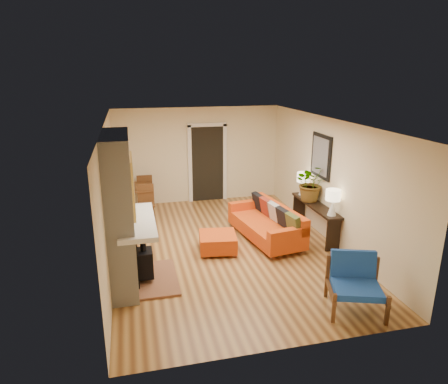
{
  "coord_description": "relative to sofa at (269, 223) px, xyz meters",
  "views": [
    {
      "loc": [
        -1.82,
        -7.39,
        3.54
      ],
      "look_at": [
        0.0,
        0.2,
        1.15
      ],
      "focal_mm": 32.0,
      "sensor_mm": 36.0,
      "label": 1
    }
  ],
  "objects": [
    {
      "name": "ottoman",
      "position": [
        -1.22,
        -0.37,
        -0.14
      ],
      "size": [
        0.82,
        0.82,
        0.37
      ],
      "color": "silver",
      "rests_on": "ground"
    },
    {
      "name": "room_shell",
      "position": [
        -0.41,
        2.39,
        0.88
      ],
      "size": [
        6.5,
        6.5,
        6.5
      ],
      "color": "tan",
      "rests_on": "ground"
    },
    {
      "name": "sofa",
      "position": [
        0.0,
        0.0,
        0.0
      ],
      "size": [
        1.19,
        2.17,
        0.81
      ],
      "color": "silver",
      "rests_on": "ground"
    },
    {
      "name": "blue_chair",
      "position": [
        0.41,
        -2.78,
        0.1
      ],
      "size": [
        1.02,
        1.01,
        0.85
      ],
      "color": "brown",
      "rests_on": "ground"
    },
    {
      "name": "fireplace",
      "position": [
        -3.01,
        -1.24,
        0.89
      ],
      "size": [
        1.09,
        1.68,
        2.6
      ],
      "color": "white",
      "rests_on": "ground"
    },
    {
      "name": "lamp_far",
      "position": [
        1.06,
        0.66,
        0.71
      ],
      "size": [
        0.3,
        0.3,
        0.54
      ],
      "color": "white",
      "rests_on": "console_table"
    },
    {
      "name": "houseplant",
      "position": [
        1.05,
        0.21,
        0.79
      ],
      "size": [
        0.77,
        0.67,
        0.84
      ],
      "primitive_type": "imported",
      "rotation": [
        0.0,
        0.0,
        -0.01
      ],
      "color": "#1E5919",
      "rests_on": "console_table"
    },
    {
      "name": "lamp_near",
      "position": [
        1.06,
        -0.76,
        0.71
      ],
      "size": [
        0.3,
        0.3,
        0.54
      ],
      "color": "white",
      "rests_on": "console_table"
    },
    {
      "name": "console_table",
      "position": [
        1.06,
        -0.05,
        0.22
      ],
      "size": [
        0.34,
        1.85,
        0.72
      ],
      "color": "black",
      "rests_on": "ground"
    },
    {
      "name": "dining_table",
      "position": [
        -2.59,
        2.29,
        0.23
      ],
      "size": [
        0.71,
        1.66,
        0.89
      ],
      "color": "brown",
      "rests_on": "ground"
    }
  ]
}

